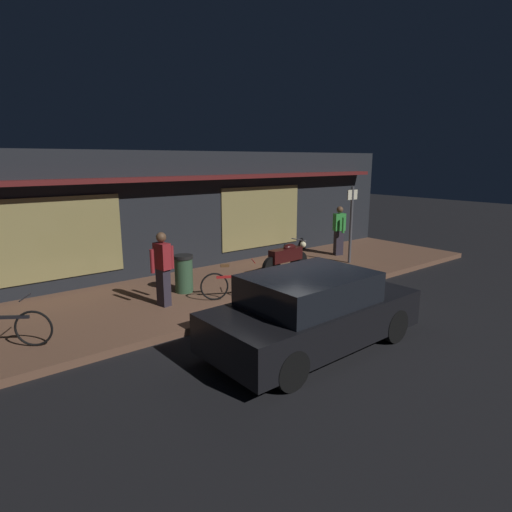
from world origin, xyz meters
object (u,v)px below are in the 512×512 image
Objects in this scene: bicycle_extra at (236,284)px; sign_post at (351,220)px; person_bystander at (339,230)px; person_photographer at (163,268)px; parked_car_near at (312,311)px; motorcycle at (286,257)px; trash_bin at (184,273)px; bicycle_parked at (3,328)px.

bicycle_extra is 0.62× the size of sign_post.
person_photographer is at bearing -171.72° from person_bystander.
person_photographer is at bearing -179.53° from sign_post.
motorcycle is at bearing 53.36° from parked_car_near.
sign_post is at bearing 7.84° from bicycle_extra.
motorcycle is 3.24m from person_bystander.
motorcycle is at bearing 3.72° from person_photographer.
person_bystander is at bearing 16.65° from bicycle_extra.
parked_car_near is at bearing -142.85° from person_bystander.
person_photographer is 0.40× the size of parked_car_near.
trash_bin is at bearing 95.30° from parked_car_near.
motorcycle is 2.58m from bicycle_extra.
sign_post is at bearing -121.39° from person_bystander.
trash_bin is 0.22× the size of parked_car_near.
bicycle_parked is 0.83× the size of person_bystander.
bicycle_parked is 10.34m from person_bystander.
sign_post is (4.94, 0.68, 1.00)m from bicycle_extra.
bicycle_parked is at bearing 144.51° from parked_car_near.
person_photographer reaches higher than bicycle_extra.
parked_car_near reaches higher than bicycle_extra.
person_bystander is at bearing 13.90° from motorcycle.
trash_bin reaches higher than bicycle_extra.
bicycle_parked is 0.94× the size of bicycle_extra.
sign_post is 0.58× the size of parked_car_near.
parked_car_near is (-5.84, -4.43, -0.32)m from person_bystander.
trash_bin is at bearing 173.28° from motorcycle.
bicycle_extra is at bearing -61.68° from trash_bin.
parked_car_near reaches higher than motorcycle.
motorcycle is 3.11m from trash_bin.
person_bystander reaches higher than bicycle_parked.
bicycle_extra is at bearing -22.33° from person_photographer.
motorcycle is 0.71× the size of sign_post.
motorcycle is 3.97m from person_photographer.
trash_bin is at bearing -176.23° from person_bystander.
sign_post reaches higher than trash_bin.
bicycle_parked is 3.23m from person_photographer.
bicycle_parked is at bearing 175.51° from bicycle_extra.
sign_post is (2.53, -0.20, 0.86)m from motorcycle.
person_photographer reaches higher than parked_car_near.
motorcycle reaches higher than trash_bin.
person_photographer reaches higher than motorcycle.
person_photographer is 7.14m from person_bystander.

